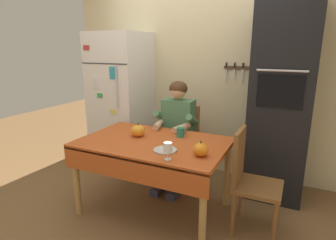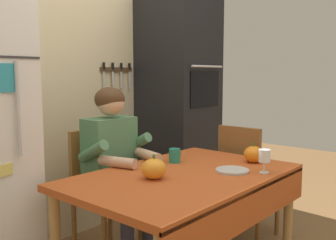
{
  "view_description": "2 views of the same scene",
  "coord_description": "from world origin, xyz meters",
  "views": [
    {
      "loc": [
        1.22,
        -2.13,
        1.61
      ],
      "look_at": [
        0.1,
        0.21,
        0.93
      ],
      "focal_mm": 29.74,
      "sensor_mm": 36.0,
      "label": 1
    },
    {
      "loc": [
        -1.76,
        -1.3,
        1.33
      ],
      "look_at": [
        0.02,
        0.24,
        1.05
      ],
      "focal_mm": 40.99,
      "sensor_mm": 36.0,
      "label": 2
    }
  ],
  "objects": [
    {
      "name": "chair_right_side",
      "position": [
        0.9,
        0.19,
        0.51
      ],
      "size": [
        0.4,
        0.4,
        0.93
      ],
      "color": "brown",
      "rests_on": "ground"
    },
    {
      "name": "serving_tray",
      "position": [
        0.22,
        -0.1,
        0.75
      ],
      "size": [
        0.2,
        0.2,
        0.02
      ],
      "primitive_type": "cylinder",
      "color": "#B7B2A8",
      "rests_on": "dining_table"
    },
    {
      "name": "coffee_mug",
      "position": [
        0.19,
        0.32,
        0.79
      ],
      "size": [
        0.11,
        0.08,
        0.09
      ],
      "color": "#237F66",
      "rests_on": "dining_table"
    },
    {
      "name": "ground_plane",
      "position": [
        0.0,
        0.0,
        0.0
      ],
      "size": [
        10.0,
        10.0,
        0.0
      ],
      "primitive_type": "plane",
      "color": "brown",
      "rests_on": "ground"
    },
    {
      "name": "seated_person",
      "position": [
        -0.02,
        0.68,
        0.74
      ],
      "size": [
        0.47,
        0.55,
        1.25
      ],
      "color": "#38384C",
      "rests_on": "ground"
    },
    {
      "name": "refrigerator",
      "position": [
        -0.95,
        0.96,
        0.9
      ],
      "size": [
        0.68,
        0.71,
        1.8
      ],
      "color": "white",
      "rests_on": "ground"
    },
    {
      "name": "dining_table",
      "position": [
        0.0,
        0.08,
        0.66
      ],
      "size": [
        1.4,
        0.9,
        0.74
      ],
      "color": "tan",
      "rests_on": "ground"
    },
    {
      "name": "wine_glass",
      "position": [
        0.33,
        -0.26,
        0.84
      ],
      "size": [
        0.07,
        0.07,
        0.14
      ],
      "color": "white",
      "rests_on": "dining_table"
    },
    {
      "name": "wall_oven",
      "position": [
        1.05,
        1.0,
        1.05
      ],
      "size": [
        0.6,
        0.64,
        2.1
      ],
      "color": "black",
      "rests_on": "ground"
    },
    {
      "name": "pumpkin_large",
      "position": [
        -0.2,
        0.15,
        0.8
      ],
      "size": [
        0.14,
        0.14,
        0.14
      ],
      "color": "orange",
      "rests_on": "dining_table"
    },
    {
      "name": "back_wall_assembly",
      "position": [
        0.05,
        1.35,
        1.3
      ],
      "size": [
        3.7,
        0.13,
        2.6
      ],
      "color": "beige",
      "rests_on": "ground"
    },
    {
      "name": "chair_behind_person",
      "position": [
        -0.02,
        0.87,
        0.51
      ],
      "size": [
        0.4,
        0.4,
        0.93
      ],
      "color": "#9E6B33",
      "rests_on": "ground"
    },
    {
      "name": "pumpkin_medium",
      "position": [
        0.54,
        -0.08,
        0.8
      ],
      "size": [
        0.13,
        0.13,
        0.13
      ],
      "color": "orange",
      "rests_on": "dining_table"
    }
  ]
}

